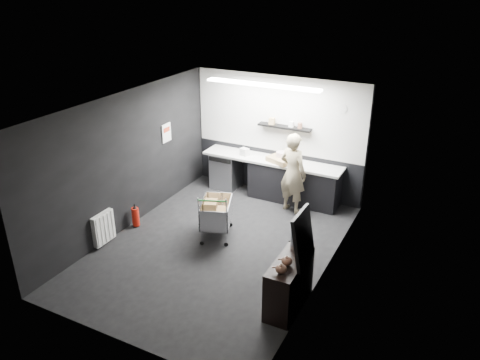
% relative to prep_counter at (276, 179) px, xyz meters
% --- Properties ---
extents(floor, '(5.50, 5.50, 0.00)m').
position_rel_prep_counter_xyz_m(floor, '(-0.14, -2.42, -0.46)').
color(floor, black).
rests_on(floor, ground).
extents(ceiling, '(5.50, 5.50, 0.00)m').
position_rel_prep_counter_xyz_m(ceiling, '(-0.14, -2.42, 2.24)').
color(ceiling, white).
rests_on(ceiling, wall_back).
extents(wall_back, '(5.50, 0.00, 5.50)m').
position_rel_prep_counter_xyz_m(wall_back, '(-0.14, 0.33, 0.89)').
color(wall_back, black).
rests_on(wall_back, floor).
extents(wall_front, '(5.50, 0.00, 5.50)m').
position_rel_prep_counter_xyz_m(wall_front, '(-0.14, -5.17, 0.89)').
color(wall_front, black).
rests_on(wall_front, floor).
extents(wall_left, '(0.00, 5.50, 5.50)m').
position_rel_prep_counter_xyz_m(wall_left, '(-2.14, -2.42, 0.89)').
color(wall_left, black).
rests_on(wall_left, floor).
extents(wall_right, '(0.00, 5.50, 5.50)m').
position_rel_prep_counter_xyz_m(wall_right, '(1.86, -2.42, 0.89)').
color(wall_right, black).
rests_on(wall_right, floor).
extents(kitchen_wall_panel, '(3.95, 0.02, 1.70)m').
position_rel_prep_counter_xyz_m(kitchen_wall_panel, '(-0.14, 0.31, 1.39)').
color(kitchen_wall_panel, silver).
rests_on(kitchen_wall_panel, wall_back).
extents(dado_panel, '(3.95, 0.02, 1.00)m').
position_rel_prep_counter_xyz_m(dado_panel, '(-0.14, 0.31, 0.04)').
color(dado_panel, black).
rests_on(dado_panel, wall_back).
extents(floating_shelf, '(1.20, 0.22, 0.04)m').
position_rel_prep_counter_xyz_m(floating_shelf, '(0.06, 0.20, 1.16)').
color(floating_shelf, black).
rests_on(floating_shelf, wall_back).
extents(wall_clock, '(0.20, 0.03, 0.20)m').
position_rel_prep_counter_xyz_m(wall_clock, '(1.26, 0.30, 1.69)').
color(wall_clock, silver).
rests_on(wall_clock, wall_back).
extents(poster, '(0.02, 0.30, 0.40)m').
position_rel_prep_counter_xyz_m(poster, '(-2.12, -1.12, 1.09)').
color(poster, white).
rests_on(poster, wall_left).
extents(poster_red_band, '(0.02, 0.22, 0.10)m').
position_rel_prep_counter_xyz_m(poster_red_band, '(-2.11, -1.12, 1.16)').
color(poster_red_band, red).
rests_on(poster_red_band, poster).
extents(radiator, '(0.10, 0.50, 0.60)m').
position_rel_prep_counter_xyz_m(radiator, '(-2.08, -3.32, -0.11)').
color(radiator, silver).
rests_on(radiator, wall_left).
extents(ceiling_strip, '(2.40, 0.20, 0.04)m').
position_rel_prep_counter_xyz_m(ceiling_strip, '(-0.14, -0.57, 2.21)').
color(ceiling_strip, white).
rests_on(ceiling_strip, ceiling).
extents(prep_counter, '(3.20, 0.61, 0.90)m').
position_rel_prep_counter_xyz_m(prep_counter, '(0.00, 0.00, 0.00)').
color(prep_counter, black).
rests_on(prep_counter, floor).
extents(person, '(0.73, 0.58, 1.74)m').
position_rel_prep_counter_xyz_m(person, '(0.54, -0.45, 0.41)').
color(person, beige).
rests_on(person, floor).
extents(shopping_cart, '(0.84, 1.09, 0.99)m').
position_rel_prep_counter_xyz_m(shopping_cart, '(-0.37, -2.08, 0.02)').
color(shopping_cart, silver).
rests_on(shopping_cart, floor).
extents(sideboard, '(0.46, 1.08, 1.62)m').
position_rel_prep_counter_xyz_m(sideboard, '(1.65, -3.38, 0.06)').
color(sideboard, black).
rests_on(sideboard, floor).
extents(fire_extinguisher, '(0.14, 0.14, 0.47)m').
position_rel_prep_counter_xyz_m(fire_extinguisher, '(-1.99, -2.51, -0.23)').
color(fire_extinguisher, red).
rests_on(fire_extinguisher, floor).
extents(cardboard_box, '(0.65, 0.58, 0.11)m').
position_rel_prep_counter_xyz_m(cardboard_box, '(0.10, -0.05, 0.50)').
color(cardboard_box, '#9E8254').
rests_on(cardboard_box, prep_counter).
extents(pink_tub, '(0.21, 0.21, 0.21)m').
position_rel_prep_counter_xyz_m(pink_tub, '(0.09, 0.00, 0.55)').
color(pink_tub, beige).
rests_on(pink_tub, prep_counter).
extents(white_container, '(0.22, 0.19, 0.16)m').
position_rel_prep_counter_xyz_m(white_container, '(-0.78, -0.05, 0.52)').
color(white_container, silver).
rests_on(white_container, prep_counter).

